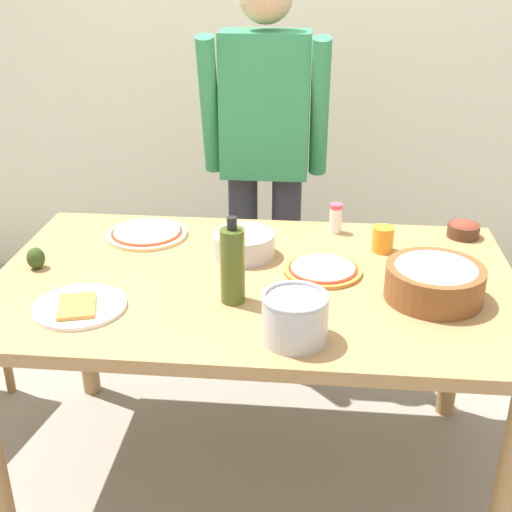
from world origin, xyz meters
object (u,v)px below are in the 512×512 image
at_px(avocado, 36,258).
at_px(person_cook, 265,152).
at_px(pizza_raw_on_board, 147,233).
at_px(mixing_bowl_steel, 244,244).
at_px(olive_oil_bottle, 233,265).
at_px(steel_pot, 295,317).
at_px(plate_with_slice, 79,306).
at_px(popcorn_bowl, 435,279).
at_px(pizza_cooked_on_tray, 323,270).
at_px(salt_shaker, 336,218).
at_px(small_sauce_bowl, 463,229).
at_px(dining_table, 254,304).
at_px(cup_orange, 383,239).

bearing_deg(avocado, person_cook, 49.13).
xyz_separation_m(pizza_raw_on_board, mixing_bowl_steel, (0.36, -0.13, 0.03)).
relative_size(olive_oil_bottle, steel_pot, 1.48).
xyz_separation_m(plate_with_slice, popcorn_bowl, (0.99, 0.16, 0.05)).
distance_m(pizza_raw_on_board, olive_oil_bottle, 0.58).
relative_size(person_cook, pizza_cooked_on_tray, 6.67).
xyz_separation_m(plate_with_slice, salt_shaker, (0.72, 0.63, 0.04)).
distance_m(person_cook, pizza_cooked_on_tray, 0.76).
height_order(pizza_raw_on_board, small_sauce_bowl, small_sauce_bowl).
relative_size(dining_table, steel_pot, 9.22).
bearing_deg(salt_shaker, steel_pot, -98.75).
distance_m(plate_with_slice, olive_oil_bottle, 0.44).
bearing_deg(person_cook, popcorn_bowl, -56.41).
bearing_deg(person_cook, pizza_cooked_on_tray, -71.01).
height_order(pizza_cooked_on_tray, olive_oil_bottle, olive_oil_bottle).
height_order(steel_pot, cup_orange, steel_pot).
bearing_deg(olive_oil_bottle, avocado, 166.83).
height_order(small_sauce_bowl, avocado, avocado).
xyz_separation_m(steel_pot, avocado, (-0.83, 0.34, -0.03)).
distance_m(dining_table, pizza_raw_on_board, 0.51).
height_order(popcorn_bowl, salt_shaker, popcorn_bowl).
bearing_deg(plate_with_slice, small_sauce_bowl, 28.46).
relative_size(person_cook, mixing_bowl_steel, 8.10).
xyz_separation_m(pizza_cooked_on_tray, plate_with_slice, (-0.68, -0.30, -0.00)).
relative_size(plate_with_slice, cup_orange, 3.06).
distance_m(salt_shaker, avocado, 1.01).
xyz_separation_m(dining_table, avocado, (-0.69, -0.00, 0.13)).
xyz_separation_m(small_sauce_bowl, salt_shaker, (-0.44, -0.00, 0.02)).
distance_m(steel_pot, avocado, 0.89).
height_order(dining_table, olive_oil_bottle, olive_oil_bottle).
bearing_deg(person_cook, pizza_raw_on_board, -128.70).
bearing_deg(plate_with_slice, mixing_bowl_steel, 43.53).
bearing_deg(pizza_cooked_on_tray, olive_oil_bottle, -140.79).
bearing_deg(small_sauce_bowl, person_cook, 153.16).
bearing_deg(mixing_bowl_steel, olive_oil_bottle, -89.41).
bearing_deg(popcorn_bowl, pizza_raw_on_board, 158.29).
relative_size(olive_oil_bottle, cup_orange, 3.01).
height_order(person_cook, pizza_raw_on_board, person_cook).
relative_size(dining_table, plate_with_slice, 6.15).
bearing_deg(mixing_bowl_steel, dining_table, -72.47).
xyz_separation_m(person_cook, cup_orange, (0.44, -0.52, -0.14)).
distance_m(small_sauce_bowl, avocado, 1.44).
relative_size(olive_oil_bottle, avocado, 3.66).
relative_size(mixing_bowl_steel, cup_orange, 2.35).
xyz_separation_m(person_cook, popcorn_bowl, (0.56, -0.84, -0.12)).
distance_m(person_cook, plate_with_slice, 1.10).
relative_size(mixing_bowl_steel, olive_oil_bottle, 0.78).
bearing_deg(salt_shaker, mixing_bowl_steel, -142.46).
xyz_separation_m(pizza_raw_on_board, salt_shaker, (0.66, 0.10, 0.04)).
bearing_deg(dining_table, person_cook, 92.47).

